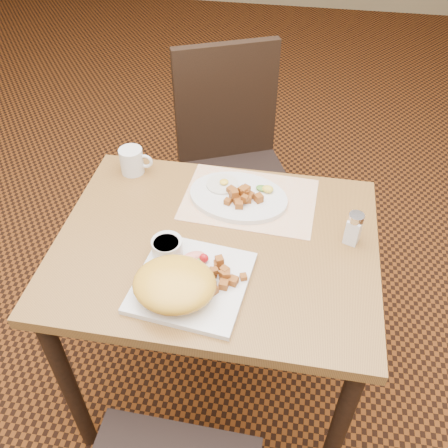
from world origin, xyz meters
TOP-DOWN VIEW (x-y plane):
  - ground at (0.00, 0.00)m, footprint 8.00×8.00m
  - table at (0.00, 0.00)m, footprint 0.90×0.70m
  - chair_far at (-0.06, 0.71)m, footprint 0.56×0.56m
  - placemat at (0.07, 0.20)m, footprint 0.41×0.30m
  - plate_square at (-0.03, -0.16)m, footprint 0.31×0.31m
  - plate_oval at (0.03, 0.19)m, footprint 0.34×0.27m
  - hollandaise_mound at (-0.06, -0.21)m, footprint 0.21×0.19m
  - ramekin at (-0.12, -0.08)m, footprint 0.08×0.08m
  - garnish_sq at (-0.03, -0.09)m, footprint 0.08×0.05m
  - fried_egg at (-0.02, 0.23)m, footprint 0.10×0.10m
  - garnish_ov at (0.11, 0.22)m, footprint 0.06×0.04m
  - salt_shaker at (0.37, 0.07)m, footprint 0.05×0.05m
  - coffee_mug at (-0.33, 0.27)m, footprint 0.11×0.08m
  - home_fries_sq at (0.04, -0.15)m, footprint 0.12×0.12m
  - home_fries_ov at (0.05, 0.17)m, footprint 0.12×0.09m

SIDE VIEW (x-z plane):
  - ground at x=0.00m, z-range 0.00..0.00m
  - chair_far at x=-0.06m, z-range 0.05..1.02m
  - table at x=0.00m, z-range 0.27..1.02m
  - placemat at x=0.07m, z-range 0.75..0.75m
  - plate_square at x=-0.03m, z-range 0.75..0.77m
  - plate_oval at x=0.03m, z-range 0.75..0.77m
  - fried_egg at x=-0.02m, z-range 0.76..0.78m
  - garnish_sq at x=-0.03m, z-range 0.76..0.79m
  - garnish_ov at x=0.11m, z-range 0.77..0.79m
  - home_fries_sq at x=0.04m, z-range 0.76..0.80m
  - home_fries_ov at x=0.05m, z-range 0.76..0.81m
  - ramekin at x=-0.12m, z-range 0.77..0.81m
  - coffee_mug at x=-0.33m, z-range 0.75..0.84m
  - hollandaise_mound at x=-0.06m, z-range 0.76..0.84m
  - salt_shaker at x=0.37m, z-range 0.75..0.85m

